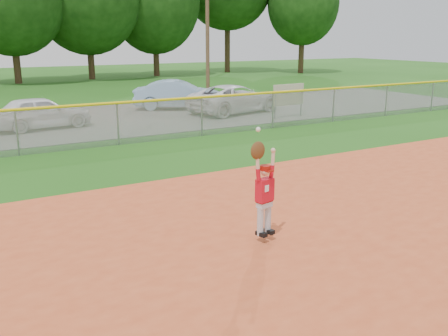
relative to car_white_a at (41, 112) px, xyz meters
The scene contains 10 objects.
ground 14.70m from the car_white_a, 83.10° to the right, with size 120.00×120.00×0.00m, color #1F5513.
clay_infield 17.68m from the car_white_a, 84.27° to the right, with size 24.00×16.00×0.04m, color #C74A23.
parking_strip 2.37m from the car_white_a, 38.84° to the left, with size 44.00×10.00×0.03m, color slate.
car_white_a is the anchor object (origin of this frame).
car_blue 7.72m from the car_white_a, 18.12° to the left, with size 1.59×4.56×1.50m, color #81A2C1.
car_white_b 9.25m from the car_white_a, ahead, with size 2.31×5.01×1.39m, color white.
sponsor_sign 11.00m from the car_white_a, 14.19° to the right, with size 1.79×0.14×1.59m.
outfield_fence 4.91m from the car_white_a, 68.94° to the right, with size 40.06×0.10×1.55m.
power_lines 8.86m from the car_white_a, 69.57° to the left, with size 19.40×0.24×9.00m.
ballplayer 14.40m from the car_white_a, 84.74° to the right, with size 0.60×0.30×2.06m.
Camera 1 is at (-5.41, -6.94, 3.76)m, focal length 40.00 mm.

